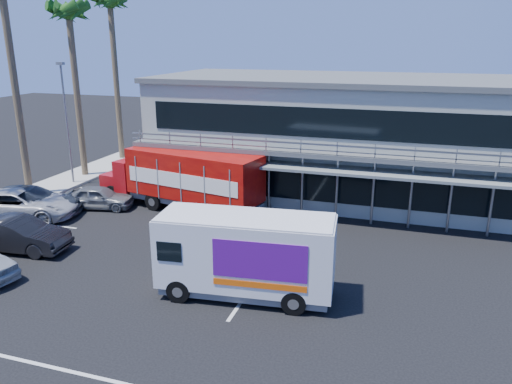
% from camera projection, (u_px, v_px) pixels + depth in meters
% --- Properties ---
extents(ground, '(120.00, 120.00, 0.00)m').
position_uv_depth(ground, '(199.00, 287.00, 19.88)').
color(ground, black).
rests_on(ground, ground).
extents(building, '(22.40, 12.00, 7.30)m').
position_uv_depth(building, '(337.00, 135.00, 31.53)').
color(building, '#9C9F92').
rests_on(building, ground).
extents(curb_strip, '(3.00, 32.00, 0.16)m').
position_uv_depth(curb_strip, '(9.00, 204.00, 29.69)').
color(curb_strip, '#A5A399').
rests_on(curb_strip, ground).
extents(palm_e, '(2.80, 2.80, 12.25)m').
position_uv_depth(palm_e, '(69.00, 22.00, 32.89)').
color(palm_e, brown).
rests_on(palm_e, ground).
extents(palm_f, '(2.80, 2.80, 13.25)m').
position_uv_depth(palm_f, '(111.00, 12.00, 37.75)').
color(palm_f, brown).
rests_on(palm_f, ground).
extents(light_pole_far, '(0.50, 0.25, 8.09)m').
position_uv_depth(light_pole_far, '(66.00, 118.00, 32.71)').
color(light_pole_far, gray).
rests_on(light_pole_far, ground).
extents(red_truck, '(10.55, 4.34, 3.46)m').
position_uv_depth(red_truck, '(184.00, 177.00, 28.55)').
color(red_truck, maroon).
rests_on(red_truck, ground).
extents(white_van, '(6.82, 2.95, 3.23)m').
position_uv_depth(white_van, '(246.00, 254.00, 18.79)').
color(white_van, silver).
rests_on(white_van, ground).
extents(parked_car_b, '(4.94, 2.14, 1.58)m').
position_uv_depth(parked_car_b, '(18.00, 235.00, 23.15)').
color(parked_car_b, black).
rests_on(parked_car_b, ground).
extents(parked_car_c, '(6.46, 4.30, 1.65)m').
position_uv_depth(parked_car_c, '(22.00, 204.00, 27.28)').
color(parked_car_c, '#B9BABC').
rests_on(parked_car_c, ground).
extents(parked_car_d, '(6.04, 4.09, 1.62)m').
position_uv_depth(parked_car_d, '(30.00, 201.00, 27.88)').
color(parked_car_d, '#2A3039').
rests_on(parked_car_d, ground).
extents(parked_car_e, '(4.18, 2.37, 1.34)m').
position_uv_depth(parked_car_e, '(99.00, 197.00, 29.00)').
color(parked_car_e, slate).
rests_on(parked_car_e, ground).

